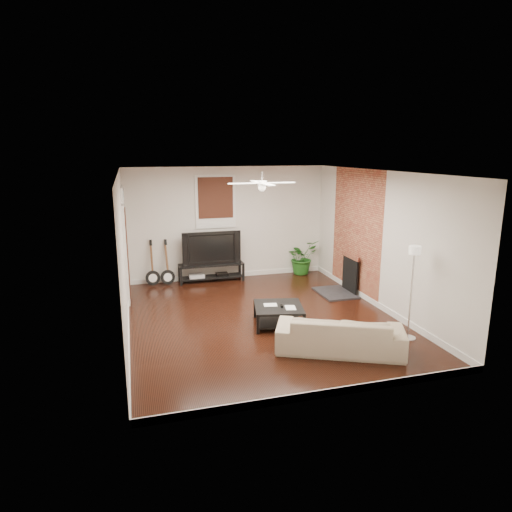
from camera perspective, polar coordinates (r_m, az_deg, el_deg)
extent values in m
cube|color=black|center=(8.80, 0.72, -7.89)|extent=(5.00, 6.00, 0.01)
cube|color=white|center=(8.22, 0.78, 10.64)|extent=(5.00, 6.00, 0.01)
cube|color=silver|center=(11.26, -3.63, 4.17)|extent=(5.00, 0.01, 2.80)
cube|color=silver|center=(5.69, 9.43, -5.13)|extent=(5.00, 0.01, 2.80)
cube|color=silver|center=(8.06, -16.54, -0.01)|extent=(0.01, 6.00, 2.80)
cube|color=silver|center=(9.41, 15.51, 1.90)|extent=(0.01, 6.00, 2.80)
cube|color=#964330|center=(10.25, 12.58, 2.97)|extent=(0.02, 2.20, 2.80)
cube|color=black|center=(10.33, 10.91, -2.22)|extent=(0.80, 1.10, 0.92)
cube|color=#34160E|center=(11.09, -5.16, 6.87)|extent=(1.00, 0.06, 1.30)
cube|color=white|center=(9.95, -16.20, 1.58)|extent=(0.08, 1.00, 2.50)
cube|color=black|center=(11.20, -5.69, -2.07)|extent=(1.60, 0.43, 0.45)
imported|color=black|center=(11.07, -5.78, 1.12)|extent=(1.43, 0.19, 0.82)
cube|color=black|center=(8.43, 2.87, -7.55)|extent=(1.04, 1.04, 0.37)
imported|color=#C1AB91|center=(7.47, 10.60, -9.66)|extent=(2.17, 1.57, 0.59)
imported|color=#20611B|center=(11.83, 5.83, -0.12)|extent=(1.01, 0.95, 0.90)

